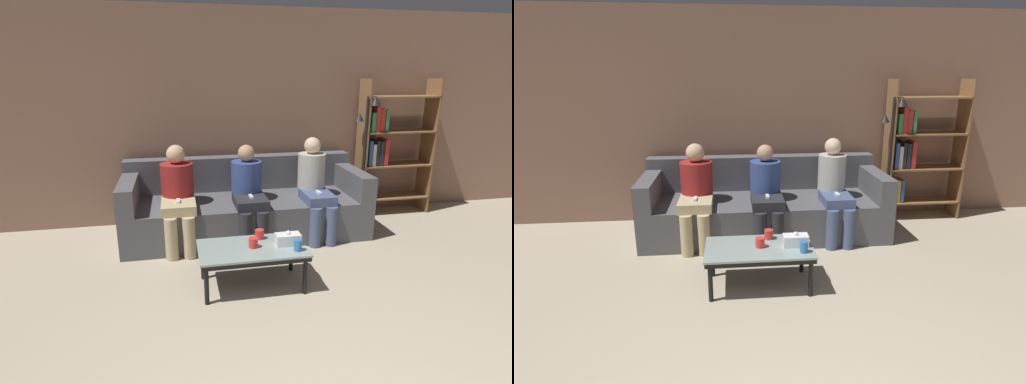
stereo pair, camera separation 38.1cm
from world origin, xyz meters
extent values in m
cube|color=#8C6651|center=(0.00, 4.14, 1.30)|extent=(12.00, 0.06, 2.60)
cube|color=#515156|center=(0.00, 3.51, 0.22)|extent=(2.78, 1.00, 0.45)
cube|color=#515156|center=(0.00, 3.91, 0.66)|extent=(2.78, 0.20, 0.42)
cube|color=#515156|center=(-1.30, 3.51, 0.59)|extent=(0.18, 1.00, 0.29)
cube|color=#515156|center=(1.30, 3.51, 0.59)|extent=(0.18, 1.00, 0.29)
cube|color=#8C9E99|center=(-0.16, 2.30, 0.37)|extent=(0.95, 0.54, 0.02)
cube|color=black|center=(-0.16, 2.30, 0.34)|extent=(0.93, 0.53, 0.04)
cylinder|color=black|center=(-0.58, 2.08, 0.16)|extent=(0.04, 0.04, 0.32)
cylinder|color=black|center=(0.27, 2.08, 0.16)|extent=(0.04, 0.04, 0.32)
cylinder|color=black|center=(-0.58, 2.52, 0.16)|extent=(0.04, 0.04, 0.32)
cylinder|color=black|center=(0.27, 2.52, 0.16)|extent=(0.04, 0.04, 0.32)
cylinder|color=red|center=(-0.06, 2.47, 0.42)|extent=(0.08, 0.08, 0.09)
cylinder|color=red|center=(-0.15, 2.29, 0.42)|extent=(0.08, 0.08, 0.09)
cylinder|color=#3372BF|center=(0.22, 2.15, 0.43)|extent=(0.07, 0.07, 0.10)
cube|color=white|center=(0.17, 2.29, 0.43)|extent=(0.22, 0.12, 0.10)
sphere|color=white|center=(0.17, 2.29, 0.49)|extent=(0.04, 0.04, 0.04)
cube|color=brown|center=(1.61, 3.91, 0.89)|extent=(0.02, 0.32, 1.77)
cube|color=brown|center=(2.56, 3.91, 0.89)|extent=(0.02, 0.32, 1.77)
cube|color=brown|center=(2.09, 3.91, 0.22)|extent=(0.96, 0.32, 0.02)
cube|color=#8E4293|center=(1.69, 3.91, 0.39)|extent=(0.05, 0.24, 0.31)
cube|color=gold|center=(1.75, 3.91, 0.38)|extent=(0.04, 0.24, 0.29)
cube|color=#33569E|center=(1.80, 3.91, 0.38)|extent=(0.04, 0.24, 0.29)
cube|color=brown|center=(2.09, 3.91, 0.67)|extent=(0.96, 0.32, 0.02)
cube|color=#33569E|center=(1.69, 3.91, 0.84)|extent=(0.04, 0.24, 0.33)
cube|color=silver|center=(1.74, 3.91, 0.82)|extent=(0.05, 0.24, 0.29)
cube|color=#232328|center=(1.79, 3.91, 0.84)|extent=(0.03, 0.24, 0.33)
cube|color=#232328|center=(1.84, 3.91, 0.84)|extent=(0.06, 0.24, 0.32)
cube|color=red|center=(1.91, 3.91, 0.85)|extent=(0.06, 0.24, 0.35)
cube|color=brown|center=(2.09, 3.91, 1.11)|extent=(0.96, 0.32, 0.02)
cube|color=#38844C|center=(1.69, 3.91, 1.24)|extent=(0.05, 0.24, 0.25)
cube|color=red|center=(1.75, 3.91, 1.28)|extent=(0.06, 0.24, 0.33)
cube|color=red|center=(1.81, 3.91, 1.27)|extent=(0.06, 0.24, 0.29)
cube|color=#38844C|center=(1.88, 3.91, 1.26)|extent=(0.04, 0.24, 0.28)
cube|color=brown|center=(2.09, 3.91, 1.55)|extent=(0.96, 0.32, 0.02)
cylinder|color=black|center=(1.57, 3.76, 0.01)|extent=(0.26, 0.26, 0.02)
cylinder|color=black|center=(1.57, 3.76, 0.78)|extent=(0.03, 0.03, 1.57)
cone|color=black|center=(1.67, 3.76, 1.52)|extent=(0.14, 0.14, 0.12)
cone|color=black|center=(1.49, 3.80, 1.32)|extent=(0.12, 0.12, 0.10)
cylinder|color=tan|center=(-0.86, 2.99, 0.22)|extent=(0.13, 0.13, 0.45)
cylinder|color=tan|center=(-0.68, 2.99, 0.22)|extent=(0.13, 0.13, 0.45)
cube|color=tan|center=(-0.77, 3.23, 0.50)|extent=(0.35, 0.47, 0.10)
cylinder|color=maroon|center=(-0.77, 3.46, 0.67)|extent=(0.35, 0.35, 0.45)
sphere|color=#DBAD89|center=(-0.77, 3.46, 1.00)|extent=(0.20, 0.20, 0.20)
cube|color=white|center=(-0.77, 3.18, 0.56)|extent=(0.04, 0.12, 0.02)
cylinder|color=#28282D|center=(-0.09, 3.00, 0.22)|extent=(0.13, 0.13, 0.45)
cylinder|color=#28282D|center=(0.09, 3.00, 0.22)|extent=(0.13, 0.13, 0.45)
cube|color=#28282D|center=(0.00, 3.23, 0.50)|extent=(0.34, 0.47, 0.10)
cylinder|color=#334784|center=(0.00, 3.46, 0.67)|extent=(0.34, 0.34, 0.44)
sphere|color=tan|center=(0.00, 3.46, 0.99)|extent=(0.19, 0.19, 0.19)
cube|color=white|center=(0.00, 3.18, 0.56)|extent=(0.04, 0.12, 0.02)
cylinder|color=#47567A|center=(0.68, 3.00, 0.22)|extent=(0.13, 0.13, 0.45)
cylinder|color=#47567A|center=(0.86, 3.00, 0.22)|extent=(0.13, 0.13, 0.45)
cube|color=#47567A|center=(0.77, 3.23, 0.50)|extent=(0.32, 0.46, 0.10)
cylinder|color=#B7B2A8|center=(0.77, 3.46, 0.70)|extent=(0.32, 0.32, 0.50)
sphere|color=beige|center=(0.77, 3.46, 1.05)|extent=(0.19, 0.19, 0.19)
cube|color=white|center=(0.77, 3.19, 0.56)|extent=(0.04, 0.12, 0.02)
camera|label=1|loc=(-0.76, -0.86, 1.85)|focal=28.00mm
camera|label=2|loc=(-0.38, -0.91, 1.85)|focal=28.00mm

